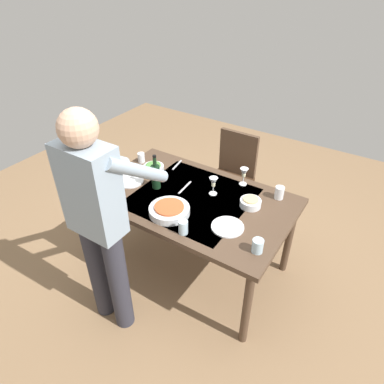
% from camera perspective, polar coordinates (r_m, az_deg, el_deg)
% --- Properties ---
extents(ground_plane, '(6.00, 6.00, 0.00)m').
position_cam_1_polar(ground_plane, '(3.19, -0.00, -12.05)').
color(ground_plane, '#846647').
extents(dining_table, '(1.55, 0.96, 0.76)m').
position_cam_1_polar(dining_table, '(2.73, -0.00, -2.13)').
color(dining_table, '#4C3828').
rests_on(dining_table, ground_plane).
extents(chair_near, '(0.40, 0.40, 0.91)m').
position_cam_1_polar(chair_near, '(3.47, 6.77, 3.39)').
color(chair_near, '#352114').
rests_on(chair_near, ground_plane).
extents(person_server, '(0.42, 0.61, 1.69)m').
position_cam_1_polar(person_server, '(2.24, -15.27, -4.14)').
color(person_server, '#2D2D38').
rests_on(person_server, ground_plane).
extents(wine_bottle, '(0.07, 0.07, 0.30)m').
position_cam_1_polar(wine_bottle, '(2.75, -6.07, 2.69)').
color(wine_bottle, black).
rests_on(wine_bottle, dining_table).
extents(wine_glass_left, '(0.07, 0.07, 0.15)m').
position_cam_1_polar(wine_glass_left, '(2.67, 3.58, 1.53)').
color(wine_glass_left, white).
rests_on(wine_glass_left, dining_table).
extents(wine_glass_right, '(0.07, 0.07, 0.15)m').
position_cam_1_polar(wine_glass_right, '(2.81, 8.64, 3.07)').
color(wine_glass_right, white).
rests_on(wine_glass_right, dining_table).
extents(water_cup_near_left, '(0.07, 0.07, 0.10)m').
position_cam_1_polar(water_cup_near_left, '(2.73, 14.34, -0.10)').
color(water_cup_near_left, silver).
rests_on(water_cup_near_left, dining_table).
extents(water_cup_near_right, '(0.07, 0.07, 0.10)m').
position_cam_1_polar(water_cup_near_right, '(2.32, -1.48, -5.87)').
color(water_cup_near_right, silver).
rests_on(water_cup_near_right, dining_table).
extents(water_cup_far_left, '(0.06, 0.06, 0.09)m').
position_cam_1_polar(water_cup_far_left, '(3.17, -8.46, 5.68)').
color(water_cup_far_left, silver).
rests_on(water_cup_far_left, dining_table).
extents(water_cup_far_right, '(0.07, 0.07, 0.09)m').
position_cam_1_polar(water_cup_far_right, '(2.23, 10.87, -8.80)').
color(water_cup_far_right, silver).
rests_on(water_cup_far_right, dining_table).
extents(serving_bowl_pasta, '(0.30, 0.30, 0.07)m').
position_cam_1_polar(serving_bowl_pasta, '(2.50, -3.79, -3.00)').
color(serving_bowl_pasta, silver).
rests_on(serving_bowl_pasta, dining_table).
extents(side_bowl_salad, '(0.18, 0.18, 0.07)m').
position_cam_1_polar(side_bowl_salad, '(3.01, -6.41, 3.99)').
color(side_bowl_salad, silver).
rests_on(side_bowl_salad, dining_table).
extents(side_bowl_bread, '(0.16, 0.16, 0.07)m').
position_cam_1_polar(side_bowl_bread, '(2.61, 9.73, -1.72)').
color(side_bowl_bread, silver).
rests_on(side_bowl_bread, dining_table).
extents(dinner_plate_near, '(0.23, 0.23, 0.01)m').
position_cam_1_polar(dinner_plate_near, '(2.92, -10.28, 1.86)').
color(dinner_plate_near, silver).
rests_on(dinner_plate_near, dining_table).
extents(dinner_plate_far, '(0.23, 0.23, 0.01)m').
position_cam_1_polar(dinner_plate_far, '(2.41, 5.94, -5.79)').
color(dinner_plate_far, silver).
rests_on(dinner_plate_far, dining_table).
extents(table_knife, '(0.03, 0.20, 0.00)m').
position_cam_1_polar(table_knife, '(2.79, -1.19, 0.77)').
color(table_knife, silver).
rests_on(table_knife, dining_table).
extents(table_fork, '(0.04, 0.18, 0.00)m').
position_cam_1_polar(table_fork, '(3.10, -2.51, 4.53)').
color(table_fork, silver).
rests_on(table_fork, dining_table).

